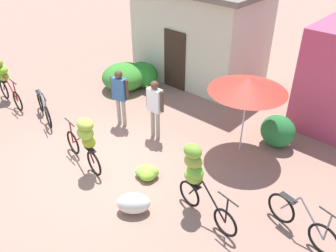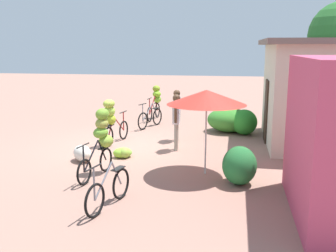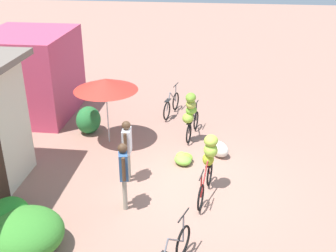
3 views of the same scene
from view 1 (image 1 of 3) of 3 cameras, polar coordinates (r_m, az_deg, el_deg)
name	(u,v)px [view 1 (image 1 of 3)]	position (r m, az deg, el deg)	size (l,w,h in m)	color
ground_plane	(103,163)	(8.92, -10.52, -5.99)	(60.00, 60.00, 0.00)	#9B7161
building_low	(200,32)	(12.83, 5.24, 14.98)	(4.72, 3.18, 3.27)	beige
hedge_bush_front_left	(124,77)	(12.29, -7.08, 7.96)	(1.49, 1.57, 0.87)	#38842D
hedge_bush_front_right	(143,75)	(12.37, -4.05, 8.32)	(1.12, 0.90, 0.88)	#288627
hedge_bush_mid	(278,131)	(9.61, 17.37, -0.80)	(0.91, 0.77, 0.87)	#267436
market_umbrella	(248,84)	(8.49, 12.88, 6.61)	(1.89, 1.89, 2.06)	beige
bicycle_leftmost	(3,77)	(12.33, -25.15, 7.25)	(1.71, 0.44, 1.41)	black
bicycle_near_pile	(44,108)	(11.01, -19.49, 2.77)	(1.64, 0.61, 0.98)	black
bicycle_center_loaded	(85,138)	(8.31, -13.28, -1.87)	(1.71, 0.43, 1.47)	black
bicycle_by_shop	(197,175)	(7.01, 4.65, -7.91)	(1.61, 0.50, 1.60)	black
bicycle_rightmost	(302,222)	(7.35, 20.86, -14.35)	(1.57, 0.40, 0.96)	black
banana_pile_on_ground	(148,172)	(8.31, -3.24, -7.48)	(0.67, 0.68, 0.30)	#87C234
produce_sack	(134,203)	(7.46, -5.61, -12.36)	(0.70, 0.44, 0.44)	silver
person_vendor	(155,104)	(9.21, -2.15, 3.62)	(0.58, 0.23, 1.68)	gray
person_bystander	(120,92)	(9.88, -7.82, 5.42)	(0.56, 0.29, 1.68)	gray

